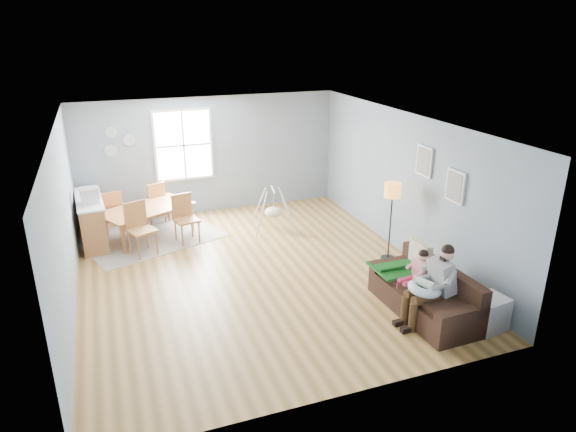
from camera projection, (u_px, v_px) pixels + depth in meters
name	position (u px, v px, depth m)	size (l,w,h in m)	color
room	(252.00, 140.00, 8.40)	(8.40, 9.40, 3.90)	olive
window	(183.00, 145.00, 11.53)	(1.32, 0.08, 1.62)	white
pictures	(439.00, 173.00, 8.64)	(0.05, 1.34, 0.74)	white
wall_plates	(117.00, 142.00, 11.02)	(0.67, 0.02, 0.66)	#98ACB6
sofa	(426.00, 296.00, 7.91)	(0.87, 1.93, 0.77)	black
green_throw	(400.00, 267.00, 8.36)	(0.88, 0.70, 0.04)	#155B16
beige_pillow	(420.00, 256.00, 8.26)	(0.13, 0.47, 0.47)	#BEB591
father	(433.00, 283.00, 7.50)	(0.87, 0.41, 1.24)	gray
nursing_pillow	(424.00, 289.00, 7.47)	(0.49, 0.49, 0.13)	#C6E6F8
infant	(423.00, 282.00, 7.46)	(0.22, 0.36, 0.13)	silver
toddler	(418.00, 270.00, 7.91)	(0.51, 0.28, 0.78)	white
floor_lamp	(392.00, 197.00, 9.37)	(0.30, 0.30, 1.51)	black
storage_cube	(489.00, 313.00, 7.47)	(0.51, 0.47, 0.51)	white
rug	(150.00, 237.00, 10.80)	(2.68, 2.03, 0.01)	gray
dining_table	(149.00, 223.00, 10.69)	(1.84, 1.02, 0.65)	#9C6933
chair_sw	(139.00, 225.00, 9.83)	(0.61, 0.61, 1.04)	#A36038
chair_se	(184.00, 215.00, 10.43)	(0.54, 0.54, 0.99)	#A36038
chair_nw	(112.00, 209.00, 10.80)	(0.53, 0.53, 0.96)	#A36038
chair_ne	(155.00, 200.00, 11.39)	(0.56, 0.56, 0.95)	#A36038
counter	(92.00, 220.00, 10.42)	(0.59, 1.71, 0.95)	#9C6933
monitor	(89.00, 195.00, 9.93)	(0.36, 0.34, 0.30)	silver
baby_swing	(273.00, 212.00, 11.06)	(1.04, 1.06, 0.92)	silver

